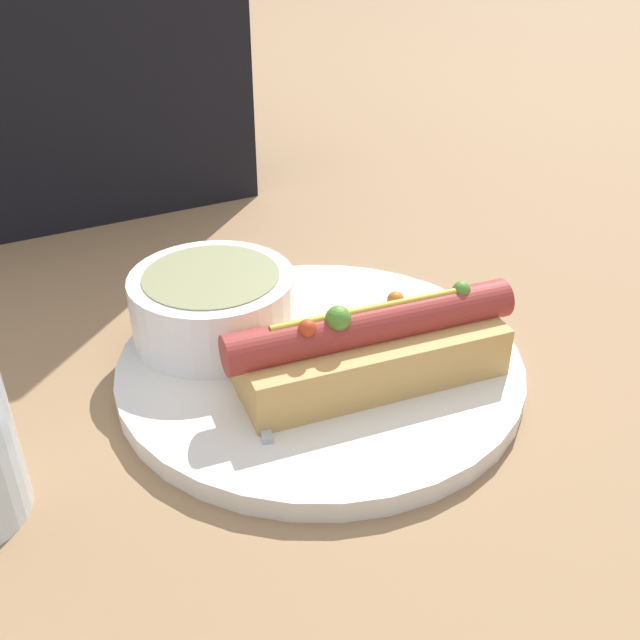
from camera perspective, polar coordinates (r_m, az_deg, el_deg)
The scene contains 5 objects.
ground_plane at distance 0.54m, azimuth -0.00°, elevation -4.14°, with size 4.00×4.00×0.00m, color #93704C.
dinner_plate at distance 0.54m, azimuth -0.00°, elevation -3.49°, with size 0.29×0.29×0.01m.
hot_dog at distance 0.50m, azimuth 3.97°, elevation -2.08°, with size 0.20×0.08×0.06m.
soup_bowl at distance 0.55m, azimuth -8.15°, elevation 1.35°, with size 0.12×0.12×0.05m.
spoon at distance 0.54m, azimuth -5.35°, elevation -1.99°, with size 0.06×0.14×0.01m.
Camera 1 is at (-0.20, -0.39, 0.31)m, focal length 42.00 mm.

